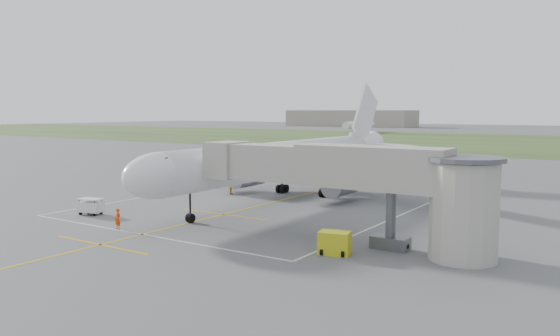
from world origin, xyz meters
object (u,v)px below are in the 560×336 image
Objects in this scene: jet_bridge at (362,180)px; baggage_cart at (91,206)px; ramp_worker_wing at (232,186)px; gpu_unit at (335,243)px; ramp_worker_nose at (118,219)px; airliner at (286,159)px.

jet_bridge reaches higher than baggage_cart.
baggage_cart is at bearing 130.96° from ramp_worker_wing.
gpu_unit is at bearing -13.36° from baggage_cart.
airliner is at bearing 84.32° from ramp_worker_nose.
airliner is 21.22m from jet_bridge.
jet_bridge is 26.60m from baggage_cart.
ramp_worker_wing reaches higher than ramp_worker_nose.
ramp_worker_nose is at bearing 152.81° from ramp_worker_wing.
airliner is 8.08m from ramp_worker_wing.
ramp_worker_nose is at bearing -35.25° from baggage_cart.
ramp_worker_wing is at bearing 128.69° from gpu_unit.
jet_bridge is 5.25m from gpu_unit.
gpu_unit is 18.68m from ramp_worker_nose.
gpu_unit is (-0.33, -3.41, -3.97)m from jet_bridge.
airliner is 23.71m from gpu_unit.
jet_bridge is 20.19m from ramp_worker_nose.
gpu_unit is at bearing -95.49° from jet_bridge.
ramp_worker_wing is at bearing 148.78° from jet_bridge.
ramp_worker_wing is at bearing -177.59° from airliner.
gpu_unit is 28.56m from ramp_worker_wing.
airliner reaches higher than baggage_cart.
gpu_unit is 0.97× the size of baggage_cart.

